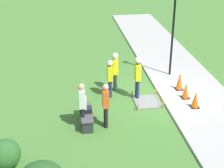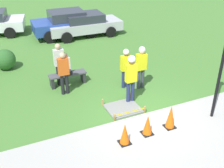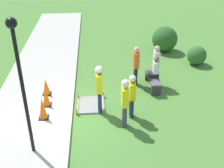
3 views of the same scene
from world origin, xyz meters
name	(u,v)px [view 1 (image 1 of 3)]	position (x,y,z in m)	size (l,w,h in m)	color
ground_plane	(159,96)	(0.00, 0.00, 0.00)	(60.00, 60.00, 0.00)	#477A33
sidewalk	(193,93)	(0.00, -1.55, 0.05)	(28.00, 3.10, 0.10)	#ADAAA3
wet_concrete_patch	(147,102)	(-0.50, 0.68, 0.03)	(1.22, 1.10, 0.27)	gray
traffic_cone_near_patch	(195,100)	(-1.34, -1.10, 0.44)	(0.34, 0.34, 0.68)	black
traffic_cone_far_patch	(186,91)	(-0.50, -0.99, 0.43)	(0.34, 0.34, 0.67)	black
traffic_cone_sidewalk_edge	(180,81)	(0.33, -0.99, 0.50)	(0.34, 0.34, 0.81)	black
park_bench	(86,115)	(-1.76, 3.34, 0.35)	(1.54, 0.44, 0.50)	#2D2D33
person_seated_on_bench	(84,104)	(-1.79, 3.39, 0.85)	(0.36, 0.44, 0.89)	black
worker_supervisor	(115,68)	(0.84, 1.83, 1.07)	(0.40, 0.26, 1.80)	#383D47
worker_assistant	(138,74)	(-0.05, 1.01, 1.14)	(0.40, 0.27, 1.89)	navy
worker_trainee	(110,76)	(0.31, 2.14, 0.98)	(0.40, 0.24, 1.67)	navy
bystander_in_orange_shirt	(106,103)	(-2.08, 2.63, 0.99)	(0.40, 0.23, 1.74)	black
bystander_in_gray_shirt	(82,103)	(-2.03, 3.48, 1.02)	(0.40, 0.24, 1.79)	black
lamppost_near	(174,21)	(2.00, -1.07, 2.75)	(0.28, 0.28, 4.08)	black
shrub_rounded_mid	(5,154)	(-3.95, 5.99, 0.48)	(0.95, 0.95, 0.95)	#2D6028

